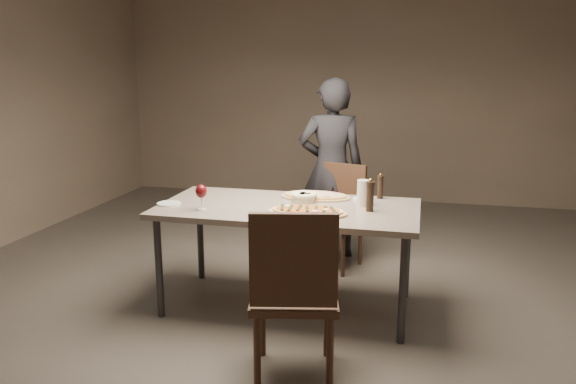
% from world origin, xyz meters
% --- Properties ---
extents(room, '(7.00, 7.00, 7.00)m').
position_xyz_m(room, '(0.00, 0.00, 1.40)').
color(room, '#58524C').
rests_on(room, ground).
extents(dining_table, '(1.80, 0.90, 0.75)m').
position_xyz_m(dining_table, '(0.00, 0.00, 0.69)').
color(dining_table, gray).
rests_on(dining_table, ground).
extents(zucchini_pizza, '(0.53, 0.29, 0.05)m').
position_xyz_m(zucchini_pizza, '(0.17, -0.17, 0.77)').
color(zucchini_pizza, tan).
rests_on(zucchini_pizza, dining_table).
extents(ham_pizza, '(0.52, 0.29, 0.04)m').
position_xyz_m(ham_pizza, '(0.14, 0.28, 0.77)').
color(ham_pizza, tan).
rests_on(ham_pizza, dining_table).
extents(bread_basket, '(0.19, 0.19, 0.07)m').
position_xyz_m(bread_basket, '(0.08, 0.15, 0.79)').
color(bread_basket, beige).
rests_on(bread_basket, dining_table).
extents(oil_dish, '(0.13, 0.13, 0.01)m').
position_xyz_m(oil_dish, '(0.48, 0.29, 0.76)').
color(oil_dish, white).
rests_on(oil_dish, dining_table).
extents(pepper_mill_left, '(0.05, 0.05, 0.19)m').
position_xyz_m(pepper_mill_left, '(0.60, 0.38, 0.84)').
color(pepper_mill_left, black).
rests_on(pepper_mill_left, dining_table).
extents(pepper_mill_right, '(0.06, 0.06, 0.22)m').
position_xyz_m(pepper_mill_right, '(0.57, -0.01, 0.86)').
color(pepper_mill_right, black).
rests_on(pepper_mill_right, dining_table).
extents(carafe, '(0.09, 0.09, 0.18)m').
position_xyz_m(carafe, '(0.50, 0.15, 0.84)').
color(carafe, silver).
rests_on(carafe, dining_table).
extents(wine_glass, '(0.08, 0.08, 0.17)m').
position_xyz_m(wine_glass, '(-0.55, -0.23, 0.87)').
color(wine_glass, silver).
rests_on(wine_glass, dining_table).
extents(side_plate, '(0.17, 0.17, 0.01)m').
position_xyz_m(side_plate, '(-0.83, -0.15, 0.76)').
color(side_plate, white).
rests_on(side_plate, dining_table).
extents(chair_near, '(0.56, 0.56, 1.00)m').
position_xyz_m(chair_near, '(0.26, -0.96, 0.56)').
color(chair_near, '#442B1C').
rests_on(chair_near, ground).
extents(chair_far, '(0.52, 0.52, 0.88)m').
position_xyz_m(chair_far, '(0.22, 0.96, 0.49)').
color(chair_far, '#442B1C').
rests_on(chair_far, ground).
extents(diner, '(0.66, 0.51, 1.61)m').
position_xyz_m(diner, '(0.11, 1.21, 0.80)').
color(diner, black).
rests_on(diner, ground).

